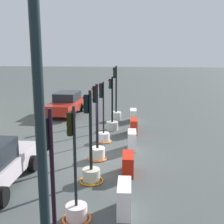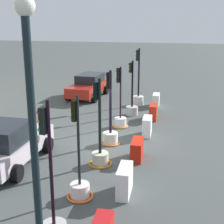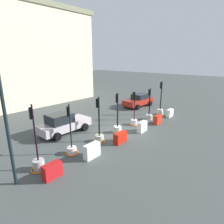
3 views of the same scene
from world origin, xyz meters
name	(u,v)px [view 2 (image 2 of 3)]	position (x,y,z in m)	size (l,w,h in m)	color
ground_plane	(113,143)	(0.00, 0.00, 0.00)	(120.00, 120.00, 0.00)	#414645
traffic_light_1	(80,184)	(-4.76, 0.03, 0.46)	(0.85, 0.85, 3.31)	silver
traffic_light_2	(100,151)	(-2.26, 0.03, 0.57)	(0.89, 0.89, 3.36)	#BAB7A0
traffic_light_3	(110,132)	(-0.04, 0.13, 0.55)	(0.84, 0.84, 3.30)	silver
traffic_light_4	(120,117)	(2.40, 0.17, 0.50)	(0.82, 0.82, 3.11)	silver
traffic_light_5	(132,106)	(4.69, -0.06, 0.54)	(0.70, 0.70, 3.13)	#AEB1AD
traffic_light_6	(138,95)	(6.99, -0.09, 0.65)	(0.67, 0.67, 3.61)	silver
construction_barrier_1	(125,181)	(-4.23, -1.29, 0.46)	(1.15, 0.44, 0.92)	silver
construction_barrier_2	(137,150)	(-1.41, -1.28, 0.39)	(1.14, 0.47, 0.78)	#B71B0C
construction_barrier_3	(147,126)	(1.44, -1.33, 0.44)	(1.03, 0.43, 0.88)	silver
construction_barrier_4	(153,112)	(4.11, -1.35, 0.41)	(1.08, 0.44, 0.83)	red
construction_barrier_5	(156,100)	(6.96, -1.24, 0.39)	(1.05, 0.44, 0.78)	white
car_red_compact	(88,86)	(8.53, 3.67, 0.79)	(4.40, 2.31, 1.56)	maroon
car_silver_hatchback	(9,145)	(-3.02, 3.38, 0.82)	(4.36, 2.09, 1.70)	#B2A8B0
street_lamp_post	(33,127)	(-8.42, -0.35, 3.56)	(0.36, 0.36, 5.83)	black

